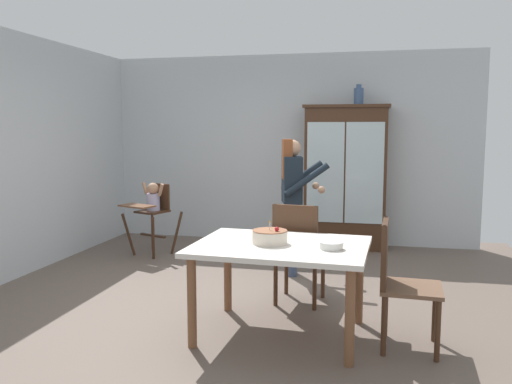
% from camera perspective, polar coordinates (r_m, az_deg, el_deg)
% --- Properties ---
extents(ground_plane, '(6.24, 6.24, 0.00)m').
position_cam_1_polar(ground_plane, '(5.26, -1.20, -11.24)').
color(ground_plane, '#66564C').
extents(wall_back, '(5.32, 0.06, 2.70)m').
position_cam_1_polar(wall_back, '(7.59, 3.57, 4.70)').
color(wall_back, silver).
rests_on(wall_back, ground_plane).
extents(wall_left, '(0.06, 5.32, 2.70)m').
position_cam_1_polar(wall_left, '(6.20, -25.62, 3.55)').
color(wall_left, silver).
rests_on(wall_left, ground_plane).
extents(china_cabinet, '(1.15, 0.48, 1.97)m').
position_cam_1_polar(china_cabinet, '(7.26, 9.77, 1.66)').
color(china_cabinet, '#422819').
rests_on(china_cabinet, ground_plane).
extents(ceramic_vase, '(0.13, 0.13, 0.27)m').
position_cam_1_polar(ceramic_vase, '(7.24, 11.18, 10.29)').
color(ceramic_vase, '#3D567F').
rests_on(ceramic_vase, china_cabinet).
extents(high_chair_with_toddler, '(0.74, 0.81, 0.95)m').
position_cam_1_polar(high_chair_with_toddler, '(6.91, -11.27, -1.43)').
color(high_chair_with_toddler, '#422819').
rests_on(high_chair_with_toddler, ground_plane).
extents(adult_person, '(0.60, 0.58, 1.53)m').
position_cam_1_polar(adult_person, '(5.83, 4.01, 0.27)').
color(adult_person, '#3D4C6B').
rests_on(adult_person, ground_plane).
extents(dining_table, '(1.40, 1.09, 0.74)m').
position_cam_1_polar(dining_table, '(4.14, 2.73, -6.98)').
color(dining_table, silver).
rests_on(dining_table, ground_plane).
extents(birthday_cake, '(0.28, 0.28, 0.19)m').
position_cam_1_polar(birthday_cake, '(4.12, 1.52, -4.92)').
color(birthday_cake, beige).
rests_on(birthday_cake, dining_table).
extents(serving_bowl, '(0.18, 0.18, 0.05)m').
position_cam_1_polar(serving_bowl, '(3.98, 8.25, -5.81)').
color(serving_bowl, silver).
rests_on(serving_bowl, dining_table).
extents(dining_chair_far_side, '(0.49, 0.49, 0.96)m').
position_cam_1_polar(dining_chair_far_side, '(4.86, 4.57, -6.01)').
color(dining_chair_far_side, '#422819').
rests_on(dining_chair_far_side, ground_plane).
extents(dining_chair_right_end, '(0.46, 0.46, 0.96)m').
position_cam_1_polar(dining_chair_right_end, '(4.07, 15.23, -8.79)').
color(dining_chair_right_end, '#422819').
rests_on(dining_chair_right_end, ground_plane).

